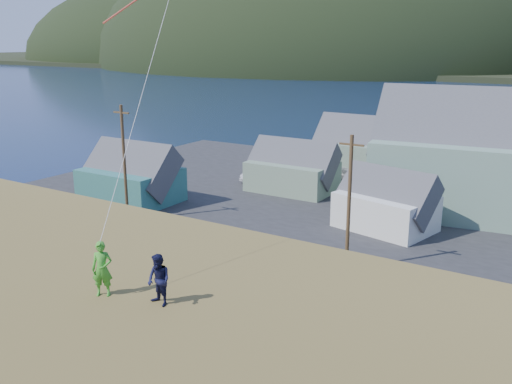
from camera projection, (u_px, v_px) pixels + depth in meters
ground at (323, 276)px, 35.74m from camera, size 900.00×900.00×0.00m
grass_strip at (308, 287)px, 34.09m from camera, size 110.00×8.00×0.10m
waterfront_lot at (408, 209)px, 49.61m from camera, size 72.00×36.00×0.12m
wharf at (419, 154)px, 71.39m from camera, size 26.00×14.00×0.90m
shed_teal at (131, 176)px, 51.13m from camera, size 8.58×6.08×6.74m
shed_palegreen_near at (292, 168)px, 54.82m from camera, size 8.49×5.34×6.13m
shed_white at (386, 202)px, 43.78m from camera, size 8.25×6.35×5.87m
shed_palegreen_far at (368, 149)px, 61.16m from camera, size 11.59×6.69×7.79m
utility_poles at (304, 195)px, 36.91m from camera, size 30.04×0.24×9.37m
parked_cars at (331, 173)px, 59.17m from camera, size 21.36×12.26×1.56m
kite_flyer_green at (102, 269)px, 16.45m from camera, size 0.72×0.65×1.65m
kite_flyer_navy at (159, 280)px, 15.87m from camera, size 0.83×0.70×1.49m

